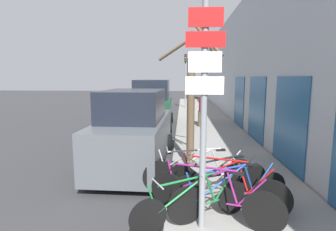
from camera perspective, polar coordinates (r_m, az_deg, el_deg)
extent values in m
plane|color=#333335|center=(12.32, -2.94, -4.08)|extent=(80.00, 80.00, 0.00)
cube|color=gray|center=(15.05, 8.11, -1.60)|extent=(3.20, 32.00, 0.15)
cube|color=#B2B7C1|center=(15.09, 15.10, 10.33)|extent=(0.20, 32.00, 6.50)
cube|color=#26598C|center=(7.94, 24.82, -1.37)|extent=(0.03, 2.17, 2.52)
cube|color=#26598C|center=(10.99, 18.64, 1.44)|extent=(0.03, 2.17, 2.52)
cube|color=#26598C|center=(14.13, 15.17, 3.01)|extent=(0.03, 2.17, 2.52)
cylinder|color=gray|center=(4.18, 7.74, -0.82)|extent=(0.10, 0.10, 3.66)
cube|color=red|center=(4.16, 8.25, 20.44)|extent=(0.52, 0.02, 0.28)
cube|color=red|center=(4.10, 8.16, 16.10)|extent=(0.60, 0.02, 0.23)
cube|color=white|center=(4.07, 8.06, 11.46)|extent=(0.50, 0.02, 0.31)
cube|color=white|center=(4.07, 7.96, 6.49)|extent=(0.59, 0.02, 0.27)
cylinder|color=black|center=(4.40, -4.37, -21.29)|extent=(0.57, 0.32, 0.62)
cylinder|color=black|center=(5.14, 13.95, -16.94)|extent=(0.57, 0.32, 0.62)
cylinder|color=#197233|center=(4.50, 3.31, -16.48)|extent=(0.83, 0.47, 0.52)
cylinder|color=#197233|center=(4.45, 4.30, -13.72)|extent=(0.97, 0.54, 0.08)
cylinder|color=#197233|center=(4.76, 9.23, -15.42)|extent=(0.19, 0.13, 0.45)
cylinder|color=#197233|center=(4.97, 11.23, -17.48)|extent=(0.53, 0.30, 0.08)
cylinder|color=#197233|center=(4.93, 12.11, -14.96)|extent=(0.40, 0.23, 0.50)
cylinder|color=#197233|center=(4.30, -3.33, -18.02)|extent=(0.19, 0.12, 0.54)
cube|color=black|center=(4.72, 10.15, -12.56)|extent=(0.21, 0.16, 0.04)
cylinder|color=#99999E|center=(4.22, -2.29, -14.60)|extent=(0.23, 0.40, 0.02)
cylinder|color=black|center=(5.18, -0.06, -15.97)|extent=(0.66, 0.33, 0.71)
cylinder|color=black|center=(4.70, 20.20, -19.20)|extent=(0.66, 0.33, 0.71)
cylinder|color=#8C1E72|center=(4.80, 7.04, -13.79)|extent=(0.90, 0.45, 0.58)
cylinder|color=#8C1E72|center=(4.68, 8.11, -11.13)|extent=(1.04, 0.51, 0.09)
cylinder|color=#8C1E72|center=(4.65, 13.78, -15.06)|extent=(0.20, 0.12, 0.51)
cylinder|color=#8C1E72|center=(4.73, 16.36, -18.47)|extent=(0.57, 0.29, 0.08)
cylinder|color=#8C1E72|center=(4.61, 17.59, -15.83)|extent=(0.43, 0.22, 0.57)
cylinder|color=#8C1E72|center=(5.03, 0.84, -13.02)|extent=(0.20, 0.12, 0.61)
cube|color=black|center=(4.54, 14.99, -12.08)|extent=(0.22, 0.16, 0.04)
cylinder|color=#99999E|center=(4.89, 1.77, -9.88)|extent=(0.21, 0.41, 0.02)
cylinder|color=black|center=(4.69, 3.99, -18.95)|extent=(0.64, 0.31, 0.68)
cylinder|color=black|center=(5.63, 21.54, -14.72)|extent=(0.64, 0.31, 0.68)
cylinder|color=#1E4799|center=(4.86, 11.53, -14.02)|extent=(0.94, 0.45, 0.56)
cylinder|color=#1E4799|center=(4.82, 12.54, -11.20)|extent=(1.09, 0.51, 0.09)
cylinder|color=#1E4799|center=(5.19, 17.16, -13.05)|extent=(0.21, 0.12, 0.49)
cylinder|color=#1E4799|center=(5.42, 18.99, -15.20)|extent=(0.59, 0.29, 0.08)
cylinder|color=#1E4799|center=(5.39, 19.87, -12.66)|extent=(0.44, 0.22, 0.55)
cylinder|color=#1E4799|center=(4.60, 5.09, -15.53)|extent=(0.21, 0.12, 0.59)
cube|color=black|center=(5.15, 18.09, -10.18)|extent=(0.22, 0.15, 0.04)
cylinder|color=#99999E|center=(4.53, 6.19, -11.99)|extent=(0.20, 0.41, 0.02)
cylinder|color=black|center=(5.65, 3.52, -13.89)|extent=(0.65, 0.35, 0.71)
cylinder|color=black|center=(5.19, 21.68, -16.52)|extent=(0.65, 0.35, 0.71)
cylinder|color=red|center=(5.30, 10.00, -11.72)|extent=(0.88, 0.46, 0.58)
cylinder|color=red|center=(5.19, 10.97, -9.27)|extent=(1.02, 0.53, 0.09)
cylinder|color=red|center=(5.16, 16.02, -12.79)|extent=(0.20, 0.12, 0.51)
cylinder|color=red|center=(5.22, 18.28, -15.88)|extent=(0.56, 0.30, 0.08)
cylinder|color=red|center=(5.12, 19.39, -13.45)|extent=(0.42, 0.23, 0.57)
cylinder|color=red|center=(5.50, 4.37, -11.13)|extent=(0.20, 0.12, 0.61)
cube|color=black|center=(5.05, 17.10, -10.06)|extent=(0.21, 0.16, 0.04)
cylinder|color=#99999E|center=(5.38, 5.25, -8.24)|extent=(0.22, 0.40, 0.02)
cylinder|color=black|center=(5.16, 4.18, -16.31)|extent=(0.62, 0.34, 0.67)
cylinder|color=black|center=(6.01, 18.04, -13.05)|extent=(0.62, 0.34, 0.67)
cylinder|color=black|center=(5.33, 10.02, -11.99)|extent=(0.81, 0.43, 0.55)
cylinder|color=black|center=(5.29, 10.81, -9.44)|extent=(0.94, 0.50, 0.09)
cylinder|color=black|center=(5.62, 14.48, -11.30)|extent=(0.19, 0.12, 0.48)
cylinder|color=black|center=(5.83, 15.96, -13.37)|extent=(0.51, 0.28, 0.08)
cylinder|color=black|center=(5.80, 16.67, -11.04)|extent=(0.39, 0.22, 0.54)
cylinder|color=black|center=(5.08, 5.03, -13.20)|extent=(0.18, 0.11, 0.58)
cube|color=black|center=(5.59, 15.22, -8.68)|extent=(0.21, 0.16, 0.04)
cylinder|color=#99999E|center=(5.02, 5.88, -10.01)|extent=(0.22, 0.40, 0.02)
cylinder|color=black|center=(5.80, -1.96, -13.22)|extent=(0.71, 0.13, 0.71)
cylinder|color=black|center=(6.13, 15.33, -12.32)|extent=(0.71, 0.13, 0.71)
cylinder|color=#B7B7BC|center=(5.76, 4.79, -9.94)|extent=(0.99, 0.17, 0.58)
cylinder|color=#B7B7BC|center=(5.70, 5.71, -7.52)|extent=(1.15, 0.19, 0.09)
cylinder|color=#B7B7BC|center=(5.88, 10.45, -9.93)|extent=(0.22, 0.06, 0.51)
cylinder|color=#B7B7BC|center=(6.03, 12.48, -12.31)|extent=(0.62, 0.11, 0.08)
cylinder|color=#B7B7BC|center=(5.97, 13.39, -10.00)|extent=(0.47, 0.09, 0.57)
cylinder|color=#B7B7BC|center=(5.70, -1.06, -10.37)|extent=(0.21, 0.06, 0.62)
cube|color=black|center=(5.83, 11.38, -7.36)|extent=(0.21, 0.11, 0.04)
cylinder|color=#99999E|center=(5.62, -0.16, -7.42)|extent=(0.08, 0.44, 0.02)
cube|color=#51565B|center=(7.93, -7.17, -5.12)|extent=(1.91, 4.54, 1.25)
cube|color=black|center=(7.59, -7.59, 2.29)|extent=(1.67, 2.38, 0.85)
cylinder|color=black|center=(9.57, -10.67, -5.81)|extent=(0.24, 0.66, 0.66)
cylinder|color=black|center=(9.26, 0.12, -6.13)|extent=(0.24, 0.66, 0.66)
cylinder|color=black|center=(7.04, -16.77, -11.21)|extent=(0.24, 0.66, 0.66)
cylinder|color=black|center=(6.61, -1.85, -12.12)|extent=(0.24, 0.66, 0.66)
cube|color=#144728|center=(13.91, -3.35, 0.90)|extent=(1.96, 4.75, 1.37)
cube|color=black|center=(13.62, -3.47, 5.70)|extent=(1.74, 2.48, 0.97)
cylinder|color=black|center=(15.54, -6.27, -0.41)|extent=(0.23, 0.61, 0.60)
cylinder|color=black|center=(15.37, 0.68, -0.45)|extent=(0.23, 0.61, 0.60)
cylinder|color=black|center=(12.69, -8.20, -2.40)|extent=(0.23, 0.61, 0.60)
cylinder|color=black|center=(12.49, 0.33, -2.49)|extent=(0.23, 0.61, 0.60)
cylinder|color=#4C3D2D|center=(13.46, 8.09, -0.69)|extent=(0.15, 0.15, 0.81)
cylinder|color=#4C3D2D|center=(13.43, 6.87, -0.69)|extent=(0.15, 0.15, 0.81)
cylinder|color=maroon|center=(13.35, 7.54, 2.40)|extent=(0.37, 0.37, 0.64)
sphere|color=tan|center=(13.31, 7.58, 4.25)|extent=(0.22, 0.22, 0.22)
cylinder|color=brown|center=(7.21, 4.96, 0.34)|extent=(0.21, 0.21, 2.98)
cylinder|color=brown|center=(6.92, 7.01, 15.28)|extent=(0.52, 0.65, 0.76)
cylinder|color=brown|center=(6.82, 8.32, 16.46)|extent=(0.80, 0.91, 1.02)
cylinder|color=brown|center=(7.51, 8.07, 16.73)|extent=(0.85, 0.64, 1.28)
cylinder|color=brown|center=(7.40, 1.51, 14.21)|extent=(0.97, 0.53, 0.60)
cylinder|color=gray|center=(21.74, 3.80, 7.64)|extent=(0.10, 0.10, 4.50)
cube|color=black|center=(21.70, 3.85, 12.39)|extent=(0.20, 0.16, 0.64)
sphere|color=red|center=(21.62, 3.86, 12.94)|extent=(0.11, 0.11, 0.11)
sphere|color=orange|center=(21.61, 3.86, 12.41)|extent=(0.11, 0.11, 0.11)
sphere|color=green|center=(21.59, 3.85, 11.88)|extent=(0.11, 0.11, 0.11)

